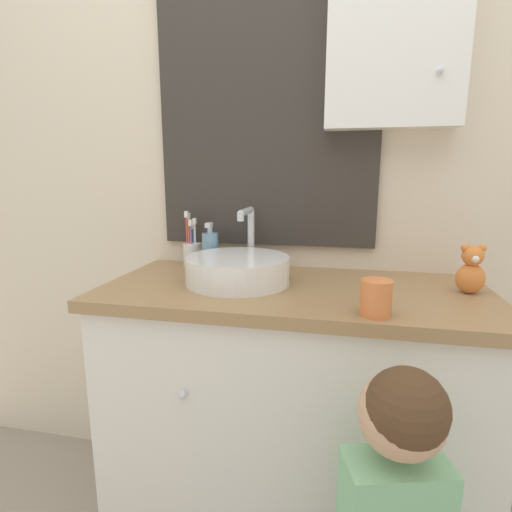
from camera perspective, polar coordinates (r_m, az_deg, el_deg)
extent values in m
cube|color=beige|center=(1.47, 7.07, 13.32)|extent=(3.20, 0.06, 2.50)
cube|color=#332D28|center=(1.47, 1.55, 20.39)|extent=(0.77, 0.02, 0.95)
cube|color=#B2C1CC|center=(1.46, 1.50, 20.43)|extent=(0.71, 0.01, 0.89)
cube|color=white|center=(1.46, 19.48, 28.92)|extent=(0.41, 0.10, 0.62)
sphere|color=silver|center=(1.38, 24.84, 22.94)|extent=(0.02, 0.02, 0.02)
cube|color=silver|center=(1.41, 4.95, -22.29)|extent=(1.12, 0.50, 0.83)
cube|color=#99754C|center=(1.22, 5.31, -5.14)|extent=(1.16, 0.54, 0.03)
sphere|color=silver|center=(1.15, -10.43, -18.92)|extent=(0.02, 0.02, 0.02)
sphere|color=silver|center=(1.08, 18.04, -21.34)|extent=(0.02, 0.02, 0.02)
cylinder|color=white|center=(1.24, -2.64, -1.97)|extent=(0.32, 0.32, 0.08)
cylinder|color=silver|center=(1.24, -2.65, -0.25)|extent=(0.27, 0.27, 0.01)
cylinder|color=silver|center=(1.41, -0.72, 2.33)|extent=(0.02, 0.02, 0.21)
cylinder|color=silver|center=(1.33, -1.44, 6.39)|extent=(0.02, 0.15, 0.02)
cylinder|color=silver|center=(1.26, -2.22, 5.55)|extent=(0.02, 0.02, 0.02)
sphere|color=white|center=(1.41, 2.83, -0.72)|extent=(0.05, 0.05, 0.05)
cylinder|color=silver|center=(1.50, -9.10, 0.21)|extent=(0.06, 0.06, 0.08)
cylinder|color=white|center=(1.48, -8.70, 2.15)|extent=(0.01, 0.01, 0.16)
cube|color=white|center=(1.47, -8.79, 4.92)|extent=(0.01, 0.02, 0.02)
cylinder|color=#3884DB|center=(1.50, -8.84, 1.93)|extent=(0.01, 0.01, 0.15)
cube|color=white|center=(1.49, -8.91, 4.34)|extent=(0.01, 0.02, 0.02)
cylinder|color=orange|center=(1.50, -9.55, 2.58)|extent=(0.01, 0.01, 0.18)
cube|color=white|center=(1.49, -9.66, 5.66)|extent=(0.01, 0.02, 0.02)
cylinder|color=#D6423D|center=(1.48, -9.81, 2.61)|extent=(0.01, 0.01, 0.19)
cube|color=white|center=(1.47, -9.93, 5.88)|extent=(0.01, 0.02, 0.02)
cylinder|color=#8E56B7|center=(1.48, -9.26, 2.00)|extent=(0.01, 0.01, 0.16)
cube|color=white|center=(1.47, -9.35, 4.70)|extent=(0.01, 0.02, 0.02)
cylinder|color=#6B93B2|center=(1.42, -6.54, 0.64)|extent=(0.06, 0.06, 0.13)
cylinder|color=silver|center=(1.41, -6.61, 3.70)|extent=(0.02, 0.02, 0.02)
cube|color=silver|center=(1.40, -6.76, 4.42)|extent=(0.02, 0.03, 0.02)
sphere|color=tan|center=(0.85, 20.10, -20.49)|extent=(0.17, 0.17, 0.17)
sphere|color=#4C331E|center=(0.83, 20.70, -19.70)|extent=(0.15, 0.15, 0.15)
cylinder|color=#7FBC89|center=(1.10, 19.02, -22.28)|extent=(0.11, 0.26, 0.04)
cylinder|color=#E5CC4C|center=(1.18, 16.69, -17.38)|extent=(0.02, 0.05, 0.12)
ellipsoid|color=orange|center=(1.29, 28.28, -2.86)|extent=(0.08, 0.06, 0.09)
sphere|color=orange|center=(1.28, 28.56, 0.04)|extent=(0.06, 0.06, 0.06)
sphere|color=orange|center=(1.27, 27.70, 1.06)|extent=(0.02, 0.02, 0.02)
sphere|color=orange|center=(1.28, 29.60, 0.97)|extent=(0.02, 0.02, 0.02)
sphere|color=silver|center=(1.25, 28.85, -0.38)|extent=(0.02, 0.02, 0.02)
cylinder|color=orange|center=(1.00, 16.78, -5.74)|extent=(0.07, 0.07, 0.09)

